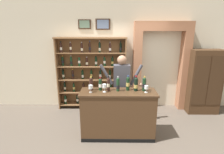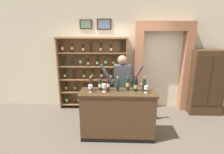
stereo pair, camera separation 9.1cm
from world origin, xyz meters
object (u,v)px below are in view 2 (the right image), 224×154
object	(u,v)px
wine_glass_spare	(90,87)
wine_glass_right	(104,86)
tasting_bottle_riserva	(100,84)
tasting_bottle_grappa	(144,84)
wine_shelf	(93,72)
wine_glass_left	(146,88)
tasting_bottle_vin_santo	(108,84)
tasting_bottle_bianco	(118,84)
side_cabinet	(206,82)
tasting_bottle_prosecco	(136,84)
shopkeeper	(122,83)
tasting_bottle_super_tuscan	(91,84)
tasting_bottle_rosso	(128,83)
tasting_counter	(118,114)

from	to	relation	value
wine_glass_spare	wine_glass_right	distance (m)	0.28
wine_glass_right	tasting_bottle_riserva	bearing A→B (deg)	129.15
tasting_bottle_riserva	tasting_bottle_grappa	distance (m)	0.91
wine_shelf	wine_glass_left	bearing A→B (deg)	-49.76
wine_glass_right	wine_glass_left	bearing A→B (deg)	-0.75
tasting_bottle_vin_santo	tasting_bottle_bianco	size ratio (longest dim) A/B	1.02
side_cabinet	tasting_bottle_prosecco	bearing A→B (deg)	-149.48
shopkeeper	tasting_bottle_riserva	distance (m)	0.71
wine_glass_right	wine_glass_left	world-z (taller)	wine_glass_right
tasting_bottle_super_tuscan	wine_glass_right	bearing A→B (deg)	-21.14
shopkeeper	tasting_bottle_riserva	size ratio (longest dim) A/B	6.03
tasting_bottle_super_tuscan	wine_glass_right	distance (m)	0.30
tasting_bottle_super_tuscan	tasting_bottle_bianco	size ratio (longest dim) A/B	0.95
tasting_bottle_riserva	wine_glass_right	xyz separation A→B (m)	(0.09, -0.11, -0.01)
tasting_bottle_rosso	wine_glass_left	distance (m)	0.39
wine_shelf	tasting_bottle_super_tuscan	xyz separation A→B (m)	(0.16, -1.41, 0.09)
tasting_bottle_prosecco	wine_glass_right	xyz separation A→B (m)	(-0.65, -0.08, -0.02)
tasting_bottle_riserva	side_cabinet	bearing A→B (deg)	22.79
tasting_bottle_grappa	tasting_counter	bearing A→B (deg)	-174.17
tasting_bottle_vin_santo	wine_shelf	bearing A→B (deg)	110.26
tasting_bottle_rosso	tasting_bottle_bianco	bearing A→B (deg)	-167.83
tasting_counter	tasting_bottle_vin_santo	xyz separation A→B (m)	(-0.20, 0.07, 0.66)
shopkeeper	wine_glass_left	bearing A→B (deg)	-53.75
tasting_counter	tasting_bottle_grappa	bearing A→B (deg)	5.83
shopkeeper	tasting_bottle_riserva	bearing A→B (deg)	-131.88
tasting_counter	tasting_bottle_rosso	distance (m)	0.70
tasting_bottle_bianco	wine_glass_spare	xyz separation A→B (m)	(-0.56, -0.09, -0.03)
tasting_bottle_riserva	tasting_bottle_rosso	world-z (taller)	tasting_bottle_rosso
wine_shelf	tasting_bottle_bianco	distance (m)	1.62
tasting_counter	wine_glass_left	world-z (taller)	wine_glass_left
wine_glass_right	tasting_bottle_grappa	bearing A→B (deg)	5.98
tasting_bottle_super_tuscan	tasting_bottle_vin_santo	bearing A→B (deg)	-1.81
tasting_bottle_bianco	wine_glass_right	xyz separation A→B (m)	(-0.28, -0.07, -0.02)
tasting_bottle_vin_santo	wine_glass_spare	xyz separation A→B (m)	(-0.36, -0.12, -0.03)
tasting_bottle_rosso	wine_glass_spare	distance (m)	0.78
wine_shelf	tasting_bottle_rosso	bearing A→B (deg)	-56.44
tasting_counter	tasting_bottle_super_tuscan	bearing A→B (deg)	172.07
tasting_bottle_rosso	tasting_bottle_grappa	bearing A→B (deg)	-4.93
tasting_bottle_riserva	wine_glass_spare	bearing A→B (deg)	-144.82
tasting_bottle_bianco	wine_shelf	bearing A→B (deg)	116.53
tasting_bottle_vin_santo	tasting_bottle_bianco	world-z (taller)	tasting_bottle_vin_santo
wine_shelf	tasting_bottle_prosecco	size ratio (longest dim) A/B	6.34
tasting_bottle_vin_santo	wine_glass_right	xyz separation A→B (m)	(-0.08, -0.10, -0.02)
tasting_bottle_rosso	wine_glass_spare	xyz separation A→B (m)	(-0.76, -0.13, -0.04)
wine_glass_spare	tasting_bottle_grappa	bearing A→B (deg)	5.49
tasting_bottle_vin_santo	wine_glass_left	size ratio (longest dim) A/B	2.22
tasting_counter	wine_glass_spare	size ratio (longest dim) A/B	10.26
tasting_bottle_super_tuscan	tasting_bottle_vin_santo	xyz separation A→B (m)	(0.36, -0.01, 0.00)
tasting_bottle_super_tuscan	tasting_bottle_riserva	world-z (taller)	tasting_bottle_super_tuscan
tasting_counter	tasting_bottle_rosso	size ratio (longest dim) A/B	4.89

